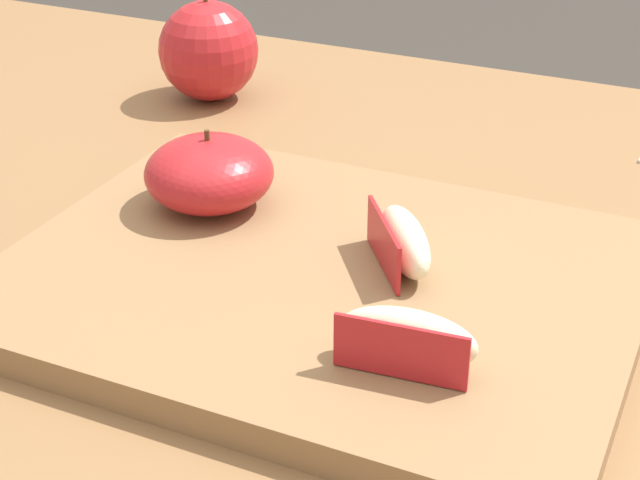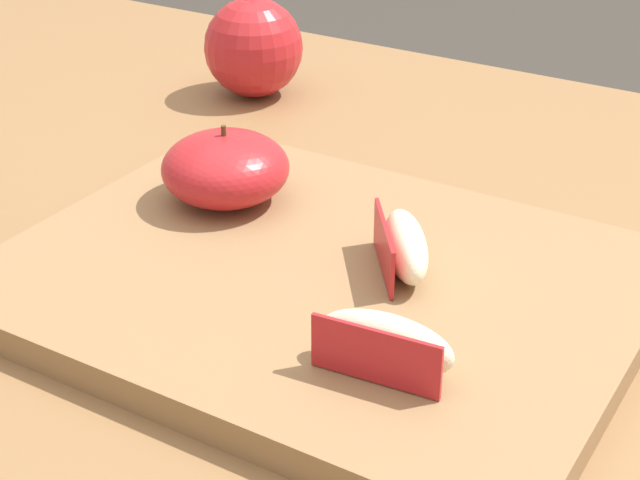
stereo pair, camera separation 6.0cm
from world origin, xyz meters
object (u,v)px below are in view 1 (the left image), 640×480
(whole_apple_crimson, at_px, (208,51))
(apple_half_skin_up, at_px, (209,173))
(apple_wedge_left, at_px, (407,339))
(apple_wedge_back, at_px, (403,242))
(cutting_board, at_px, (320,283))

(whole_apple_crimson, bearing_deg, apple_half_skin_up, -59.68)
(apple_half_skin_up, xyz_separation_m, apple_wedge_left, (0.19, -0.12, -0.01))
(whole_apple_crimson, bearing_deg, apple_wedge_left, -47.30)
(apple_half_skin_up, height_order, apple_wedge_back, apple_half_skin_up)
(apple_wedge_back, bearing_deg, whole_apple_crimson, 138.47)
(apple_half_skin_up, xyz_separation_m, whole_apple_crimson, (-0.13, 0.23, 0.00))
(apple_wedge_left, distance_m, whole_apple_crimson, 0.47)
(apple_wedge_back, bearing_deg, apple_wedge_left, -68.43)
(apple_wedge_left, relative_size, whole_apple_crimson, 0.78)
(cutting_board, relative_size, apple_wedge_back, 5.13)
(apple_wedge_back, bearing_deg, cutting_board, -150.22)
(apple_wedge_back, relative_size, whole_apple_crimson, 0.76)
(cutting_board, xyz_separation_m, apple_wedge_left, (0.08, -0.07, 0.03))
(apple_half_skin_up, relative_size, apple_wedge_back, 1.18)
(cutting_board, distance_m, apple_half_skin_up, 0.12)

